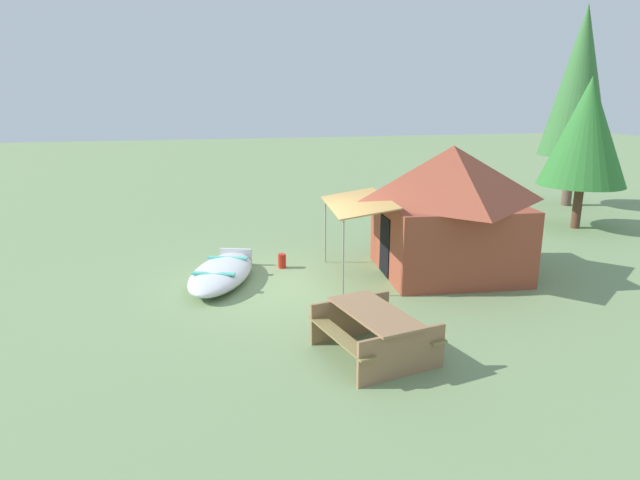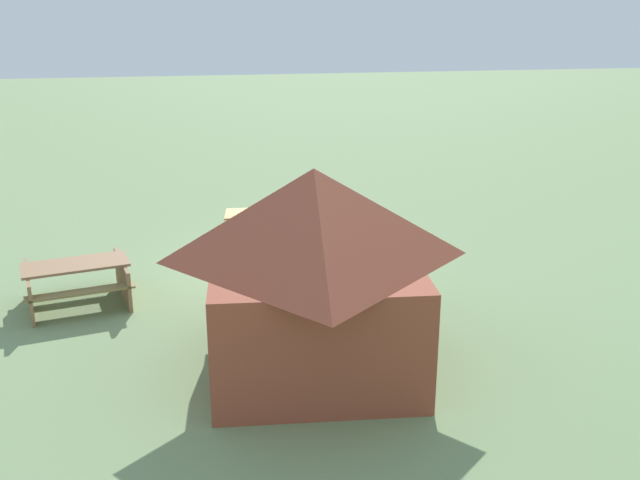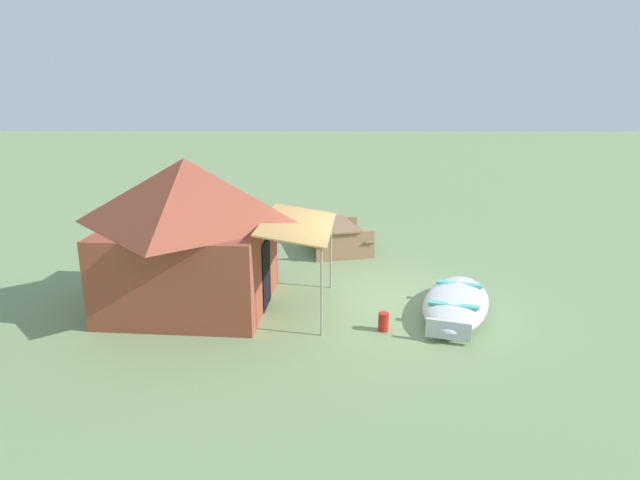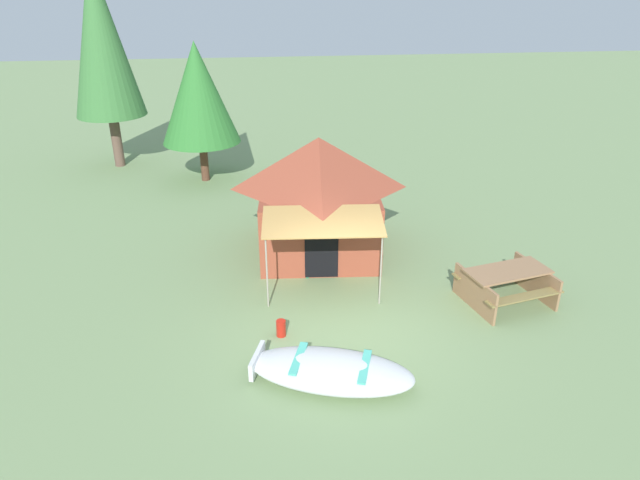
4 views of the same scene
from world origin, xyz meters
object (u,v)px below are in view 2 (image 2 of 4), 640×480
Objects in this scene: beached_rowboat at (293,240)px; fuel_can at (342,264)px; canvas_cabin_tent at (314,268)px; cooler_box at (317,319)px; picnic_table at (77,279)px.

beached_rowboat is 1.65m from fuel_can.
cooler_box is at bearing -101.98° from canvas_cabin_tent.
canvas_cabin_tent is 4.08m from fuel_can.
beached_rowboat reaches higher than fuel_can.
beached_rowboat is 5.30m from canvas_cabin_tent.
beached_rowboat is at bearing -152.12° from picnic_table.
fuel_can reaches higher than cooler_box.
picnic_table is at bearing -39.14° from canvas_cabin_tent.
canvas_cabin_tent is 8.57× the size of cooler_box.
fuel_can is at bearing -110.93° from cooler_box.
beached_rowboat is at bearing -92.52° from cooler_box.
beached_rowboat is 0.68× the size of canvas_cabin_tent.
cooler_box is (-3.91, 1.74, -0.31)m from picnic_table.
canvas_cabin_tent is 1.85m from cooler_box.
picnic_table is at bearing -23.94° from cooler_box.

